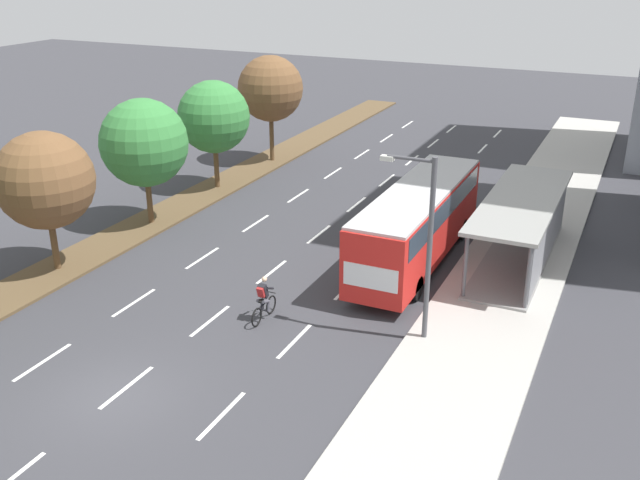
{
  "coord_description": "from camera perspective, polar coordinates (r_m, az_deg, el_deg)",
  "views": [
    {
      "loc": [
        13.58,
        -14.27,
        12.82
      ],
      "look_at": [
        1.59,
        11.56,
        1.2
      ],
      "focal_mm": 40.36,
      "sensor_mm": 36.0,
      "label": 1
    }
  ],
  "objects": [
    {
      "name": "ground_plane",
      "position": [
        23.5,
        -15.92,
        -11.84
      ],
      "size": [
        140.0,
        140.0,
        0.0
      ],
      "primitive_type": "plane",
      "color": "#38383D"
    },
    {
      "name": "median_tree_fourth",
      "position": [
        40.61,
        -8.43,
        9.62
      ],
      "size": [
        3.99,
        3.99,
        6.03
      ],
      "color": "brown",
      "rests_on": "median_strip"
    },
    {
      "name": "median_strip",
      "position": [
        42.61,
        -7.33,
        4.59
      ],
      "size": [
        2.6,
        52.0,
        0.12
      ],
      "primitive_type": "cube",
      "color": "brown",
      "rests_on": "ground"
    },
    {
      "name": "bus",
      "position": [
        31.08,
        7.79,
        1.75
      ],
      "size": [
        2.54,
        11.29,
        3.37
      ],
      "color": "red",
      "rests_on": "ground"
    },
    {
      "name": "streetlight",
      "position": [
        24.15,
        8.32,
        0.25
      ],
      "size": [
        1.91,
        0.24,
        6.5
      ],
      "color": "#4C4C51",
      "rests_on": "sidewalk_right"
    },
    {
      "name": "lane_divider_left",
      "position": [
        38.08,
        -3.34,
        2.49
      ],
      "size": [
        0.14,
        45.53,
        0.01
      ],
      "color": "white",
      "rests_on": "ground"
    },
    {
      "name": "median_tree_fifth",
      "position": [
        45.64,
        -3.95,
        11.88
      ],
      "size": [
        4.07,
        4.07,
        6.61
      ],
      "color": "brown",
      "rests_on": "median_strip"
    },
    {
      "name": "lane_divider_right",
      "position": [
        35.5,
        6.68,
        0.88
      ],
      "size": [
        0.14,
        45.53,
        0.01
      ],
      "color": "white",
      "rests_on": "ground"
    },
    {
      "name": "median_tree_third",
      "position": [
        35.66,
        -13.78,
        7.49
      ],
      "size": [
        4.23,
        4.23,
        6.15
      ],
      "color": "brown",
      "rests_on": "median_strip"
    },
    {
      "name": "bus_shelter",
      "position": [
        31.89,
        16.06,
        1.21
      ],
      "size": [
        2.9,
        10.08,
        2.86
      ],
      "color": "gray",
      "rests_on": "sidewalk_right"
    },
    {
      "name": "sidewalk_right",
      "position": [
        36.82,
        16.57,
        0.98
      ],
      "size": [
        4.5,
        52.0,
        0.15
      ],
      "primitive_type": "cube",
      "color": "#ADAAA3",
      "rests_on": "ground"
    },
    {
      "name": "median_tree_second",
      "position": [
        31.4,
        -20.99,
        4.42
      ],
      "size": [
        4.04,
        4.04,
        5.92
      ],
      "color": "brown",
      "rests_on": "median_strip"
    },
    {
      "name": "cyclist",
      "position": [
        26.56,
        -4.5,
        -4.81
      ],
      "size": [
        0.46,
        1.82,
        1.71
      ],
      "color": "black",
      "rests_on": "ground"
    },
    {
      "name": "lane_divider_center",
      "position": [
        36.65,
        1.5,
        1.72
      ],
      "size": [
        0.14,
        45.53,
        0.01
      ],
      "color": "white",
      "rests_on": "ground"
    }
  ]
}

